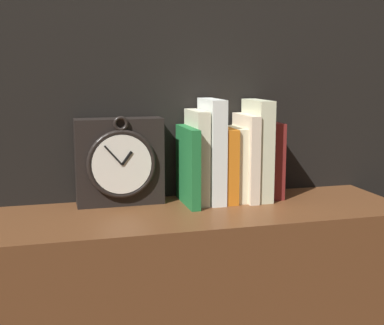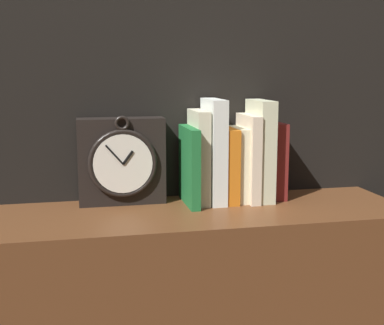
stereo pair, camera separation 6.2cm
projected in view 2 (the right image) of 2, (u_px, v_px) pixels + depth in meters
clock at (122, 161)px, 1.32m from camera, size 0.21×0.08×0.22m
book_slot0_green at (189, 166)px, 1.31m from camera, size 0.02×0.16×0.19m
book_slot1_cream at (199, 157)px, 1.33m from camera, size 0.03×0.13×0.23m
book_slot2_white at (214, 151)px, 1.33m from camera, size 0.04×0.14×0.26m
book_slot3_orange at (227, 165)px, 1.35m from camera, size 0.03×0.13×0.19m
book_slot4_cream at (238, 164)px, 1.36m from camera, size 0.02×0.12×0.19m
book_slot5_cream at (248, 158)px, 1.35m from camera, size 0.02×0.14×0.22m
book_slot6_cream at (260, 150)px, 1.36m from camera, size 0.04×0.14×0.25m
book_slot7_maroon at (273, 160)px, 1.38m from camera, size 0.04×0.11×0.20m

